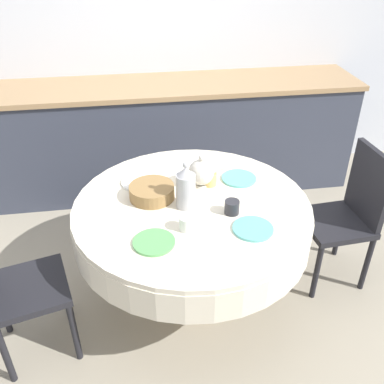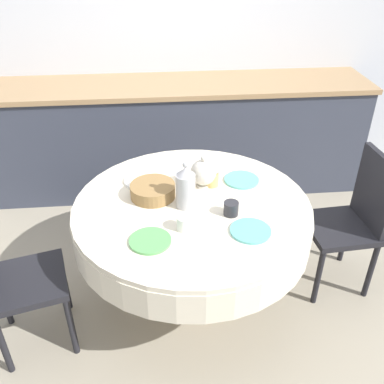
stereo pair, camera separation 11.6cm
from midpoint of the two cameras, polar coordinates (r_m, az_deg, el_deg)
The scene contains 17 objects.
ground_plane at distance 2.90m, azimuth 1.18°, elevation -13.68°, with size 12.00×12.00×0.00m, color #9E937F.
wall_back at distance 3.85m, azimuth -1.68°, elevation 20.70°, with size 7.00×0.05×2.60m.
kitchen_counter at distance 3.80m, azimuth -1.14°, elevation 7.46°, with size 3.24×0.64×0.96m.
dining_table at distance 2.49m, azimuth 1.34°, elevation -3.93°, with size 1.36×1.36×0.74m.
chair_left at distance 2.89m, azimuth 21.75°, elevation -3.10°, with size 0.43×0.43×0.94m.
chair_right at distance 2.46m, azimuth -21.97°, elevation -10.22°, with size 0.49×0.49×0.94m.
plate_near_left at distance 2.15m, azimuth -4.05°, elevation -6.52°, with size 0.21×0.21×0.01m, color #5BA85B.
cup_near_left at distance 2.21m, azimuth 0.50°, elevation -4.17°, with size 0.08×0.08×0.08m, color white.
plate_near_right at distance 2.24m, azimuth 9.30°, elevation -5.16°, with size 0.21×0.21×0.01m, color #60BCB7.
cup_near_right at distance 2.33m, azimuth 6.66°, elevation -2.21°, with size 0.08×0.08×0.08m, color #28282D.
plate_far_left at distance 2.64m, azimuth -5.51°, elevation 1.53°, with size 0.21×0.21×0.01m, color white.
cup_far_left at distance 2.47m, azimuth -3.77°, elevation 0.17°, with size 0.08×0.08×0.08m, color #28282D.
plate_far_right at distance 2.66m, azimuth 7.88°, elevation 1.60°, with size 0.21×0.21×0.01m, color #60BCB7.
cup_far_right at distance 2.58m, azimuth 3.95°, elevation 1.63°, with size 0.08×0.08×0.08m, color #DBB766.
coffee_carafe at distance 2.34m, azimuth 0.55°, elevation 0.59°, with size 0.11×0.11×0.28m.
teapot at distance 2.55m, azimuth 2.86°, elevation 2.59°, with size 0.22×0.16×0.20m.
bread_basket at distance 2.47m, azimuth -3.92°, elevation 0.18°, with size 0.26×0.26×0.08m, color olive.
Camera 2 is at (-0.19, -1.99, 2.10)m, focal length 40.00 mm.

